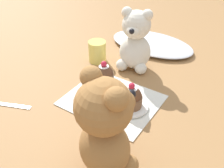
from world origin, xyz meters
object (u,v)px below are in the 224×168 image
Objects in this scene: teddy_bear_tan at (106,128)px; teaspoon at (10,105)px; saucer_plate at (130,106)px; cupcake_near_cream_bear at (104,75)px; cupcake_near_tan_bear at (131,98)px; juice_glass at (97,51)px; teddy_bear_cream at (135,42)px.

teddy_bear_tan reaches higher than teaspoon.
teaspoon is at bearing -148.96° from saucer_plate.
cupcake_near_cream_bear reaches higher than teaspoon.
teddy_bear_tan is at bearing -54.47° from cupcake_near_cream_bear.
saucer_plate is 0.03m from cupcake_near_tan_bear.
cupcake_near_tan_bear reaches higher than juice_glass.
cupcake_near_tan_bear is 0.59× the size of teaspoon.
cupcake_near_tan_bear is (0.12, -0.06, 0.00)m from cupcake_near_cream_bear.
cupcake_near_cream_bear is 0.61× the size of teaspoon.
teddy_bear_tan reaches higher than saucer_plate.
cupcake_near_cream_bear is at bearing -32.92° from teddy_bear_tan.
cupcake_near_cream_bear is 0.13m from cupcake_near_tan_bear.
teddy_bear_cream is 1.67× the size of teaspoon.
teddy_bear_cream is 0.88× the size of teddy_bear_tan.
teddy_bear_tan is 0.21m from cupcake_near_tan_bear.
cupcake_near_tan_bear is at bearing 9.33° from teaspoon.
teddy_bear_tan is 3.20× the size of cupcake_near_tan_bear.
cupcake_near_tan_bear is 0.32m from teaspoon.
teddy_bear_cream is at bearing 77.59° from cupcake_near_cream_bear.
teddy_bear_cream is at bearing 116.77° from cupcake_near_tan_bear.
teaspoon is (-0.06, -0.32, -0.03)m from juice_glass.
teddy_bear_cream reaches higher than teaspoon.
cupcake_near_tan_bear is at bearing -35.26° from juice_glass.
cupcake_near_tan_bear is 0.27m from juice_glass.
teddy_bear_cream reaches higher than cupcake_near_cream_bear.
teddy_bear_tan is 3.14× the size of juice_glass.
saucer_plate is at bearing -53.40° from teddy_bear_tan.
teddy_bear_tan is 0.31m from cupcake_near_cream_bear.
saucer_plate is 1.30× the size of juice_glass.
juice_glass is at bearing -179.39° from teddy_bear_cream.
cupcake_near_cream_bear is at bearing 33.37° from teaspoon.
teaspoon is (-0.28, -0.17, -0.01)m from saucer_plate.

